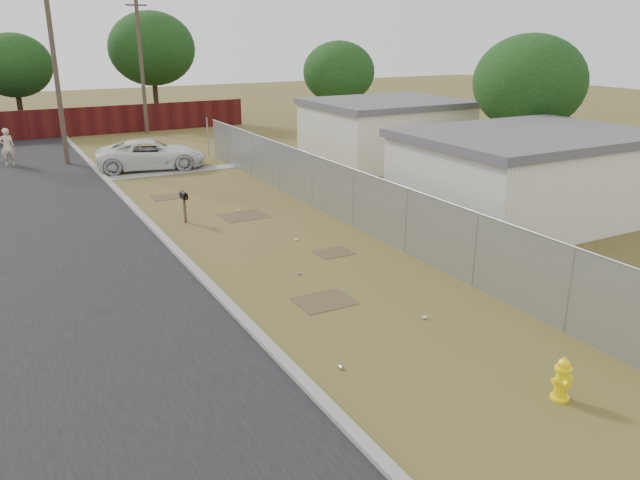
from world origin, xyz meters
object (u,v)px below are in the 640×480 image
pedestrian (7,147)px  fire_hydrant (562,380)px  pickup_truck (151,154)px  mailbox (184,198)px

pedestrian → fire_hydrant: bearing=101.4°
fire_hydrant → pickup_truck: pickup_truck is taller
pickup_truck → pedestrian: (-6.03, 4.21, 0.22)m
mailbox → pickup_truck: bearing=82.5°
mailbox → pickup_truck: size_ratio=0.22×
pickup_truck → pedestrian: pedestrian is taller
fire_hydrant → pickup_truck: (-1.41, 23.61, 0.31)m
fire_hydrant → mailbox: (-2.67, 14.06, 0.48)m
mailbox → fire_hydrant: bearing=-79.2°
pickup_truck → fire_hydrant: bearing=-165.2°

